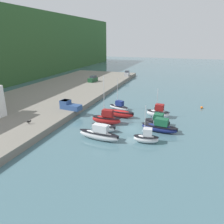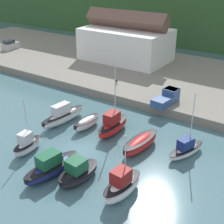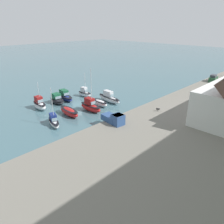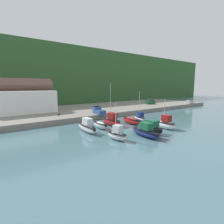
# 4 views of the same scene
# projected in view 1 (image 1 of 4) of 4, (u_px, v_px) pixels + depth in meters

# --- Properties ---
(ground_plane) EXTENTS (320.00, 320.00, 0.00)m
(ground_plane) POSITION_uv_depth(u_px,v_px,m) (133.00, 129.00, 40.75)
(ground_plane) COLOR #476B75
(quay_promenade) EXTENTS (120.71, 27.72, 1.25)m
(quay_promenade) POSITION_uv_depth(u_px,v_px,m) (15.00, 111.00, 48.97)
(quay_promenade) COLOR gray
(quay_promenade) RESTS_ON ground_plane
(moored_boat_0) EXTENTS (2.25, 7.44, 2.77)m
(moored_boat_0) POSITION_uv_depth(u_px,v_px,m) (99.00, 134.00, 36.12)
(moored_boat_0) COLOR silver
(moored_boat_0) RESTS_ON ground_plane
(moored_boat_1) EXTENTS (1.77, 4.66, 1.44)m
(moored_boat_1) POSITION_uv_depth(u_px,v_px,m) (104.00, 127.00, 39.54)
(moored_boat_1) COLOR white
(moored_boat_1) RESTS_ON ground_plane
(moored_boat_2) EXTENTS (1.95, 6.03, 9.49)m
(moored_boat_2) POSITION_uv_depth(u_px,v_px,m) (106.00, 119.00, 42.84)
(moored_boat_2) COLOR red
(moored_boat_2) RESTS_ON ground_plane
(moored_boat_3) EXTENTS (2.47, 6.39, 1.57)m
(moored_boat_3) POSITION_uv_depth(u_px,v_px,m) (120.00, 113.00, 46.71)
(moored_boat_3) COLOR red
(moored_boat_3) RESTS_ON ground_plane
(moored_boat_4) EXTENTS (3.08, 5.46, 7.45)m
(moored_boat_4) POSITION_uv_depth(u_px,v_px,m) (119.00, 106.00, 51.57)
(moored_boat_4) COLOR silver
(moored_boat_4) RESTS_ON ground_plane
(moored_boat_5) EXTENTS (2.05, 4.25, 6.34)m
(moored_boat_5) POSITION_uv_depth(u_px,v_px,m) (146.00, 137.00, 35.11)
(moored_boat_5) COLOR silver
(moored_boat_5) RESTS_ON ground_plane
(moored_boat_6) EXTENTS (2.82, 6.86, 2.56)m
(moored_boat_6) POSITION_uv_depth(u_px,v_px,m) (160.00, 127.00, 39.30)
(moored_boat_6) COLOR navy
(moored_boat_6) RESTS_ON ground_plane
(moored_boat_7) EXTENTS (2.73, 5.11, 2.44)m
(moored_boat_7) POSITION_uv_depth(u_px,v_px,m) (157.00, 121.00, 42.05)
(moored_boat_7) COLOR black
(moored_boat_7) RESTS_ON ground_plane
(moored_boat_8) EXTENTS (2.26, 5.11, 6.20)m
(moored_boat_8) POSITION_uv_depth(u_px,v_px,m) (158.00, 112.00, 46.43)
(moored_boat_8) COLOR white
(moored_boat_8) RESTS_ON ground_plane
(parked_car_1) EXTENTS (4.35, 2.18, 2.16)m
(parked_car_1) POSITION_uv_depth(u_px,v_px,m) (127.00, 74.00, 90.61)
(parked_car_1) COLOR #B7B7BC
(parked_car_1) RESTS_ON quay_promenade
(parked_car_3) EXTENTS (4.42, 2.39, 2.16)m
(parked_car_3) POSITION_uv_depth(u_px,v_px,m) (93.00, 79.00, 78.29)
(parked_car_3) COLOR #1E4C2D
(parked_car_3) RESTS_ON quay_promenade
(pickup_truck_0) EXTENTS (2.52, 4.93, 1.90)m
(pickup_truck_0) POSITION_uv_depth(u_px,v_px,m) (69.00, 105.00, 48.01)
(pickup_truck_0) COLOR #2D4C84
(pickup_truck_0) RESTS_ON quay_promenade
(dog_on_quay) EXTENTS (0.81, 0.74, 0.68)m
(dog_on_quay) POSITION_uv_depth(u_px,v_px,m) (29.00, 122.00, 39.68)
(dog_on_quay) COLOR black
(dog_on_quay) RESTS_ON quay_promenade
(mooring_buoy_0) EXTENTS (0.61, 0.61, 0.61)m
(mooring_buoy_0) POSITION_uv_depth(u_px,v_px,m) (202.00, 107.00, 52.40)
(mooring_buoy_0) COLOR orange
(mooring_buoy_0) RESTS_ON ground_plane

